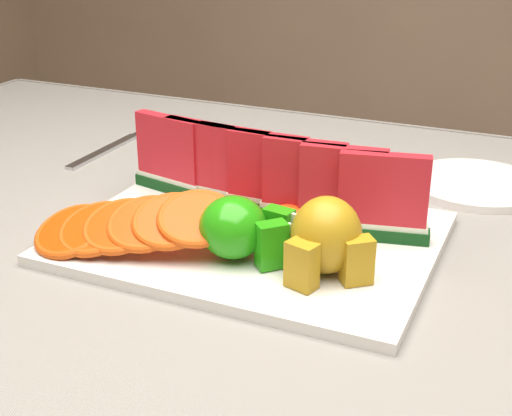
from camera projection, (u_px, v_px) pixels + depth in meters
name	position (u px, v px, depth m)	size (l,w,h in m)	color
table	(238.00, 315.00, 0.85)	(1.40, 0.90, 0.75)	#513419
tablecloth	(237.00, 268.00, 0.83)	(1.53, 1.03, 0.20)	gray
platter	(252.00, 238.00, 0.79)	(0.40, 0.30, 0.01)	silver
apple_cluster	(240.00, 229.00, 0.72)	(0.11, 0.09, 0.07)	#2B8B1F
pear_cluster	(327.00, 238.00, 0.69)	(0.09, 0.09, 0.08)	#917E0C
side_plate	(476.00, 184.00, 0.95)	(0.21, 0.21, 0.01)	silver
fork	(107.00, 149.00, 1.09)	(0.02, 0.20, 0.00)	silver
watermelon_row	(268.00, 176.00, 0.82)	(0.39, 0.07, 0.10)	#0B380F
orange_fan_front	(134.00, 225.00, 0.75)	(0.23, 0.14, 0.06)	#EA551C
orange_fan_back	(255.00, 176.00, 0.90)	(0.23, 0.09, 0.04)	#EA551C
tangerine_segments	(239.00, 214.00, 0.81)	(0.16, 0.08, 0.03)	orange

